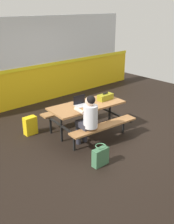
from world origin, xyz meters
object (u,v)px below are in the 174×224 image
Objects in this scene: picnic_table_main at (87,111)px; backpack_dark at (30,126)px; toolbox_grey at (105,97)px; tote_bag_bright at (100,156)px; laptop_silver at (81,103)px; student_nearer at (88,117)px.

picnic_table_main is 1.41m from backpack_dark.
tote_bag_bright is at bearing -138.00° from toolbox_grey.
toolbox_grey reaches higher than picnic_table_main.
laptop_silver is (-0.14, 0.05, 0.21)m from picnic_table_main.
toolbox_grey is (0.69, -0.10, 0.02)m from laptop_silver.
picnic_table_main is at bearing -39.93° from backpack_dark.
picnic_table_main is at bearing 174.52° from toolbox_grey.
picnic_table_main is 4.61× the size of toolbox_grey.
backpack_dark is (-1.04, 0.87, -0.36)m from picnic_table_main.
backpack_dark reaches higher than tote_bag_bright.
picnic_table_main reaches higher than tote_bag_bright.
laptop_silver reaches higher than picnic_table_main.
toolbox_grey is at bearing 42.00° from tote_bag_bright.
student_nearer reaches higher than backpack_dark.
student_nearer is 2.74× the size of backpack_dark.
picnic_table_main is at bearing 50.47° from student_nearer.
tote_bag_bright is (-0.58, -1.25, -0.59)m from laptop_silver.
toolbox_grey is (0.55, -0.05, 0.24)m from picnic_table_main.
backpack_dark is (-0.90, 0.82, -0.57)m from laptop_silver.
toolbox_grey reaches higher than backpack_dark.
picnic_table_main is 4.29× the size of tote_bag_bright.
laptop_silver is 0.85× the size of toolbox_grey.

